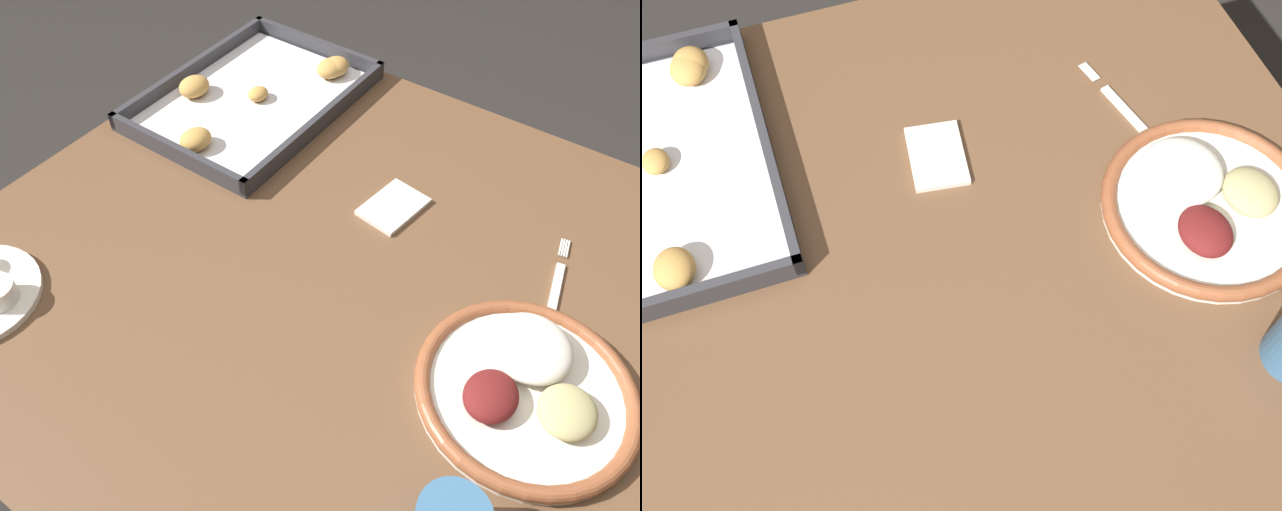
{
  "view_description": "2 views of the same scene",
  "coord_description": "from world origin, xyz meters",
  "views": [
    {
      "loc": [
        -0.48,
        -0.33,
        1.43
      ],
      "look_at": [
        -0.01,
        0.0,
        0.77
      ],
      "focal_mm": 35.0,
      "sensor_mm": 36.0,
      "label": 1
    },
    {
      "loc": [
        -0.42,
        0.14,
        1.54
      ],
      "look_at": [
        -0.01,
        0.0,
        0.77
      ],
      "focal_mm": 42.0,
      "sensor_mm": 36.0,
      "label": 2
    }
  ],
  "objects": [
    {
      "name": "baking_tray",
      "position": [
        0.26,
        0.33,
        0.75
      ],
      "size": [
        0.42,
        0.31,
        0.04
      ],
      "color": "#333338",
      "rests_on": "dining_table"
    },
    {
      "name": "ground_plane",
      "position": [
        0.0,
        0.0,
        0.0
      ],
      "size": [
        8.0,
        8.0,
        0.0
      ],
      "primitive_type": "plane",
      "color": "#282623"
    },
    {
      "name": "dinner_plate",
      "position": [
        -0.03,
        -0.32,
        0.75
      ],
      "size": [
        0.27,
        0.27,
        0.05
      ],
      "color": "white",
      "rests_on": "dining_table"
    },
    {
      "name": "napkin",
      "position": [
        0.16,
        -0.02,
        0.74
      ],
      "size": [
        0.11,
        0.09,
        0.01
      ],
      "color": "silver",
      "rests_on": "dining_table"
    },
    {
      "name": "fork",
      "position": [
        0.14,
        -0.3,
        0.74
      ],
      "size": [
        0.2,
        0.06,
        0.0
      ],
      "rotation": [
        0.0,
        0.0,
        0.22
      ],
      "color": "silver",
      "rests_on": "dining_table"
    },
    {
      "name": "dining_table",
      "position": [
        0.0,
        0.0,
        0.63
      ],
      "size": [
        0.97,
        1.04,
        0.74
      ],
      "color": "brown",
      "rests_on": "ground_plane"
    }
  ]
}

